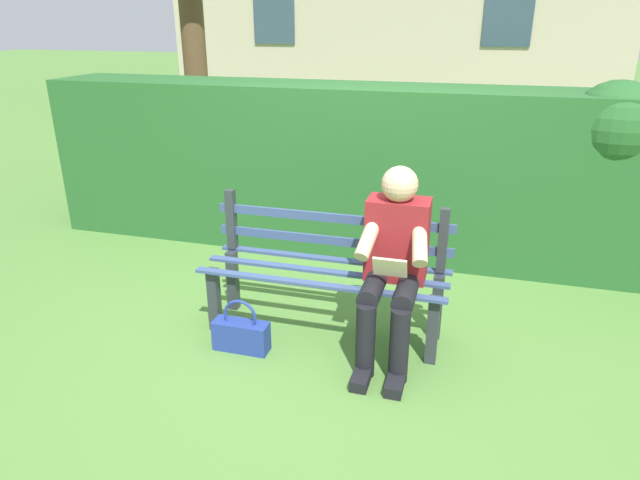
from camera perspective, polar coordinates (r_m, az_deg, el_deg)
ground at (r=3.88m, az=0.41°, el=-9.42°), size 60.00×60.00×0.00m
park_bench at (r=3.73m, az=0.68°, el=-3.16°), size 1.63×0.47×0.90m
person_seated at (r=3.41m, az=7.52°, el=-2.05°), size 0.44×0.73×1.20m
hedge_backdrop at (r=5.03m, az=6.14°, el=7.40°), size 6.13×0.82×1.59m
handbag at (r=3.68m, az=-8.07°, el=-9.50°), size 0.36×0.13×0.36m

